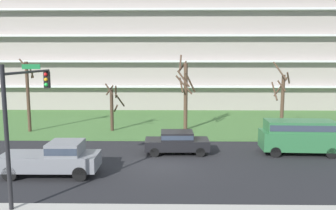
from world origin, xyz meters
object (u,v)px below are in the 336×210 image
object	(u,v)px
sedan_black_center_right	(177,141)
tree_center	(185,92)
tree_far_left	(28,95)
van_green_center_left	(300,134)
tree_left	(113,107)
pickup_gray_near_left	(54,158)
traffic_signal_mast	(24,107)
tree_right	(282,99)

from	to	relation	value
sedan_black_center_right	tree_center	bearing A→B (deg)	-97.85
tree_far_left	tree_center	distance (m)	14.01
tree_far_left	van_green_center_left	xyz separation A→B (m)	(21.59, -6.64, -2.02)
tree_left	pickup_gray_near_left	xyz separation A→B (m)	(-1.19, -11.60, -1.25)
tree_left	traffic_signal_mast	size ratio (longest dim) A/B	0.70
tree_center	traffic_signal_mast	world-z (taller)	tree_center
van_green_center_left	traffic_signal_mast	world-z (taller)	traffic_signal_mast
tree_left	pickup_gray_near_left	bearing A→B (deg)	-95.87
tree_right	traffic_signal_mast	world-z (taller)	tree_right
tree_right	van_green_center_left	bearing A→B (deg)	-97.33
tree_far_left	traffic_signal_mast	bearing A→B (deg)	-66.90
tree_right	van_green_center_left	size ratio (longest dim) A/B	1.20
tree_left	traffic_signal_mast	world-z (taller)	traffic_signal_mast
tree_right	pickup_gray_near_left	distance (m)	19.78
van_green_center_left	tree_right	bearing A→B (deg)	-94.80
tree_left	traffic_signal_mast	bearing A→B (deg)	-95.62
tree_far_left	pickup_gray_near_left	world-z (taller)	tree_far_left
pickup_gray_near_left	van_green_center_left	xyz separation A→B (m)	(15.36, 4.50, 0.38)
tree_far_left	tree_left	distance (m)	7.52
tree_far_left	van_green_center_left	size ratio (longest dim) A/B	1.24
tree_left	van_green_center_left	bearing A→B (deg)	-26.62
tree_center	sedan_black_center_right	size ratio (longest dim) A/B	1.56
tree_far_left	sedan_black_center_right	world-z (taller)	tree_far_left
tree_center	pickup_gray_near_left	distance (m)	14.53
tree_far_left	van_green_center_left	distance (m)	22.67
sedan_black_center_right	traffic_signal_mast	world-z (taller)	traffic_signal_mast
pickup_gray_near_left	traffic_signal_mast	distance (m)	4.39
tree_left	tree_right	distance (m)	15.05
pickup_gray_near_left	sedan_black_center_right	bearing A→B (deg)	32.44
traffic_signal_mast	pickup_gray_near_left	bearing A→B (deg)	85.36
tree_right	sedan_black_center_right	bearing A→B (deg)	-144.40
pickup_gray_near_left	van_green_center_left	world-z (taller)	van_green_center_left
tree_left	tree_center	bearing A→B (deg)	3.73
sedan_black_center_right	tree_left	bearing A→B (deg)	-52.66
tree_center	pickup_gray_near_left	world-z (taller)	tree_center
tree_right	pickup_gray_near_left	xyz separation A→B (m)	(-16.21, -11.14, -2.05)
tree_left	tree_center	world-z (taller)	tree_center
tree_center	tree_right	xyz separation A→B (m)	(8.46, -0.88, -0.48)
tree_far_left	tree_right	distance (m)	22.44
tree_far_left	sedan_black_center_right	size ratio (longest dim) A/B	1.48
tree_center	tree_right	size ratio (longest dim) A/B	1.10
tree_far_left	traffic_signal_mast	size ratio (longest dim) A/B	1.04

